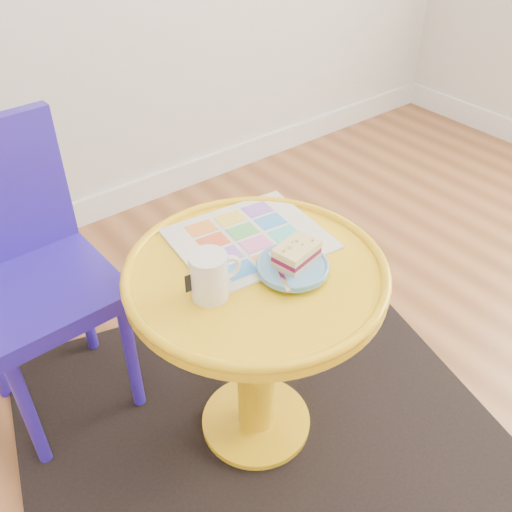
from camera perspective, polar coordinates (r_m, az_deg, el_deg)
rug at (r=1.74m, az=0.00°, el=-16.36°), size 1.53×1.39×0.01m
side_table at (r=1.42m, az=0.00°, el=-6.51°), size 0.61×0.61×0.58m
chair at (r=1.60m, az=-22.10°, el=-0.70°), size 0.38×0.38×0.84m
newspaper at (r=1.40m, az=-0.68°, el=1.75°), size 0.39×0.34×0.01m
mug at (r=1.21m, az=-4.63°, el=-1.87°), size 0.12×0.08×0.11m
plate at (r=1.29m, az=3.67°, el=-1.13°), size 0.16×0.16×0.02m
cake_slice at (r=1.29m, az=4.08°, el=0.27°), size 0.11×0.09×0.05m
fork at (r=1.27m, az=2.34°, el=-1.37°), size 0.07×0.14×0.00m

